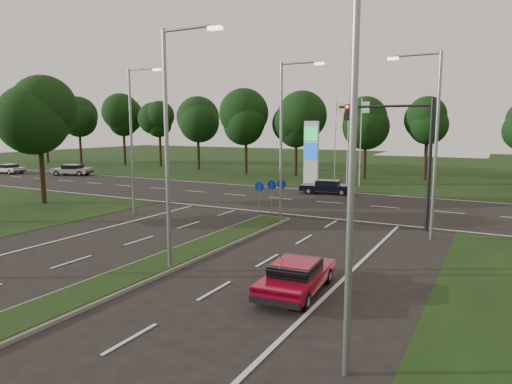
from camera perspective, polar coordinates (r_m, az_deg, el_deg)
The scene contains 18 objects.
ground at distance 14.95m, azimuth -28.29°, elevation -14.57°, with size 160.00×160.00×0.00m, color black.
verge_far at distance 63.73m, azimuth 17.49°, elevation 2.90°, with size 160.00×50.00×0.02m, color black.
cross_road at distance 33.97m, azimuth 7.58°, elevation -1.20°, with size 160.00×12.00×0.02m, color black.
median_kerb at distance 17.26m, azimuth -17.03°, elevation -10.66°, with size 2.00×26.00×0.12m, color slate.
streetlight_median_near at distance 17.18m, azimuth -10.60°, elevation 6.55°, with size 2.53×0.22×9.00m.
streetlight_median_far at distance 25.75m, azimuth 3.56°, elevation 7.20°, with size 2.53×0.22×9.00m.
streetlight_left_far at distance 29.32m, azimuth -15.06°, elevation 7.07°, with size 2.53×0.22×9.00m.
streetlight_right_far at distance 23.58m, azimuth 21.16°, elevation 6.57°, with size 2.53×0.22×9.00m.
streetlight_right_near at distance 9.86m, azimuth 10.84°, elevation 5.37°, with size 2.53×0.22×9.00m.
traffic_signal at distance 25.81m, azimuth 18.11°, elevation 5.87°, with size 5.10×0.42×7.00m.
median_signs at distance 26.81m, azimuth 1.90°, elevation 0.04°, with size 1.16×1.76×2.38m.
gas_pylon at distance 43.38m, azimuth 7.20°, elevation 5.10°, with size 5.80×1.26×8.00m.
tree_left_far at distance 36.52m, azimuth -26.37°, elevation 8.30°, with size 5.20×5.20×8.86m.
treeline_far at distance 48.75m, azimuth 14.57°, elevation 9.52°, with size 6.00×6.00×9.90m.
red_sedan at distance 15.54m, azimuth 5.05°, elevation -10.38°, with size 1.93×4.12×1.10m.
navy_sedan at distance 37.82m, azimuth 8.85°, elevation 0.68°, with size 4.43×2.41×1.15m.
far_car_a at distance 55.40m, azimuth -22.01°, elevation 2.61°, with size 4.64×3.20×1.23m.
far_car_b at distance 60.77m, azimuth -28.55°, elevation 2.59°, with size 3.93×1.84×1.11m.
Camera 1 is at (11.74, -7.39, 5.55)m, focal length 32.00 mm.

